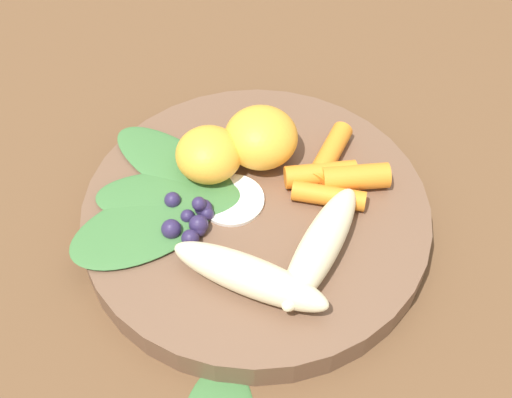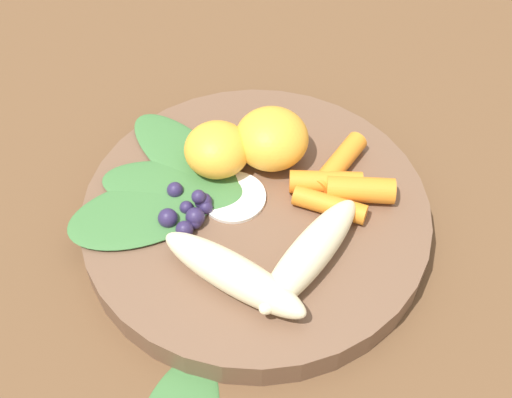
{
  "view_description": "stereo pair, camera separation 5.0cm",
  "coord_description": "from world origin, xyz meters",
  "px_view_note": "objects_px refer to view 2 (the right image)",
  "views": [
    {
      "loc": [
        0.23,
        -0.22,
        0.43
      ],
      "look_at": [
        0.0,
        0.0,
        0.03
      ],
      "focal_mm": 49.55,
      "sensor_mm": 36.0,
      "label": 1
    },
    {
      "loc": [
        0.26,
        -0.18,
        0.43
      ],
      "look_at": [
        0.0,
        0.0,
        0.03
      ],
      "focal_mm": 49.55,
      "sensor_mm": 36.0,
      "label": 2
    }
  ],
  "objects_px": {
    "bowl": "(256,218)",
    "banana_peeled_left": "(313,252)",
    "banana_peeled_right": "(233,274)",
    "orange_segment_near": "(212,152)"
  },
  "relations": [
    {
      "from": "bowl",
      "to": "banana_peeled_right",
      "type": "height_order",
      "value": "banana_peeled_right"
    },
    {
      "from": "bowl",
      "to": "banana_peeled_left",
      "type": "relative_size",
      "value": 2.29
    },
    {
      "from": "banana_peeled_left",
      "to": "orange_segment_near",
      "type": "bearing_deg",
      "value": 75.34
    },
    {
      "from": "banana_peeled_left",
      "to": "banana_peeled_right",
      "type": "height_order",
      "value": "same"
    },
    {
      "from": "banana_peeled_left",
      "to": "orange_segment_near",
      "type": "relative_size",
      "value": 2.25
    },
    {
      "from": "banana_peeled_right",
      "to": "orange_segment_near",
      "type": "xyz_separation_m",
      "value": [
        -0.09,
        0.05,
        0.01
      ]
    },
    {
      "from": "bowl",
      "to": "banana_peeled_right",
      "type": "xyz_separation_m",
      "value": [
        0.05,
        -0.05,
        0.03
      ]
    },
    {
      "from": "orange_segment_near",
      "to": "banana_peeled_right",
      "type": "bearing_deg",
      "value": -25.75
    },
    {
      "from": "banana_peeled_left",
      "to": "banana_peeled_right",
      "type": "distance_m",
      "value": 0.06
    },
    {
      "from": "bowl",
      "to": "orange_segment_near",
      "type": "relative_size",
      "value": 5.15
    }
  ]
}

